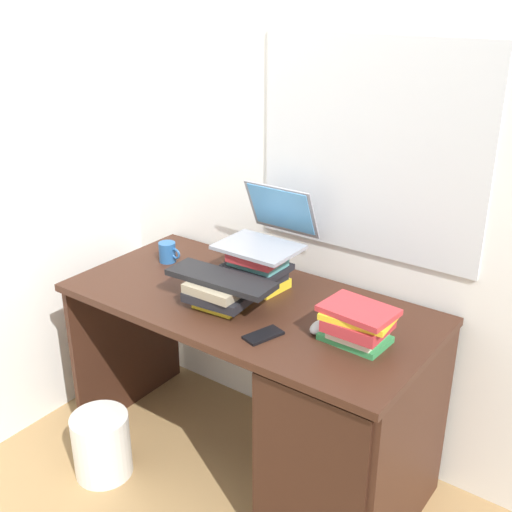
# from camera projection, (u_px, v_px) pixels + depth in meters

# --- Properties ---
(ground_plane) EXTENTS (6.00, 6.00, 0.00)m
(ground_plane) POSITION_uv_depth(u_px,v_px,m) (249.00, 460.00, 2.70)
(ground_plane) COLOR #9E7A4C
(wall_back) EXTENTS (6.00, 0.06, 2.60)m
(wall_back) POSITION_uv_depth(u_px,v_px,m) (307.00, 142.00, 2.48)
(wall_back) COLOR white
(wall_back) RESTS_ON ground
(wall_left) EXTENTS (0.05, 6.00, 2.60)m
(wall_left) POSITION_uv_depth(u_px,v_px,m) (65.00, 128.00, 2.72)
(wall_left) COLOR silver
(wall_left) RESTS_ON ground
(desk) EXTENTS (1.42, 0.69, 0.76)m
(desk) POSITION_uv_depth(u_px,v_px,m) (323.00, 414.00, 2.32)
(desk) COLOR #381E14
(desk) RESTS_ON ground
(book_stack_tall) EXTENTS (0.24, 0.20, 0.16)m
(book_stack_tall) POSITION_uv_depth(u_px,v_px,m) (258.00, 268.00, 2.48)
(book_stack_tall) COLOR yellow
(book_stack_tall) RESTS_ON desk
(book_stack_keyboard_riser) EXTENTS (0.25, 0.20, 0.10)m
(book_stack_keyboard_riser) POSITION_uv_depth(u_px,v_px,m) (220.00, 294.00, 2.34)
(book_stack_keyboard_riser) COLOR yellow
(book_stack_keyboard_riser) RESTS_ON desk
(book_stack_side) EXTENTS (0.25, 0.19, 0.13)m
(book_stack_side) POSITION_uv_depth(u_px,v_px,m) (358.00, 324.00, 2.09)
(book_stack_side) COLOR #338C4C
(book_stack_side) RESTS_ON desk
(laptop) EXTENTS (0.31, 0.32, 0.22)m
(laptop) POSITION_uv_depth(u_px,v_px,m) (268.00, 231.00, 2.47)
(laptop) COLOR gray
(laptop) RESTS_ON book_stack_tall
(keyboard) EXTENTS (0.43, 0.16, 0.02)m
(keyboard) POSITION_uv_depth(u_px,v_px,m) (221.00, 279.00, 2.32)
(keyboard) COLOR black
(keyboard) RESTS_ON book_stack_keyboard_riser
(computer_mouse) EXTENTS (0.06, 0.10, 0.04)m
(computer_mouse) POSITION_uv_depth(u_px,v_px,m) (321.00, 327.00, 2.18)
(computer_mouse) COLOR #A5A8AD
(computer_mouse) RESTS_ON desk
(mug) EXTENTS (0.11, 0.07, 0.09)m
(mug) POSITION_uv_depth(u_px,v_px,m) (168.00, 252.00, 2.72)
(mug) COLOR #265999
(mug) RESTS_ON desk
(cell_phone) EXTENTS (0.10, 0.15, 0.01)m
(cell_phone) POSITION_uv_depth(u_px,v_px,m) (263.00, 335.00, 2.15)
(cell_phone) COLOR black
(cell_phone) RESTS_ON desk
(wastebasket) EXTENTS (0.23, 0.23, 0.27)m
(wastebasket) POSITION_uv_depth(u_px,v_px,m) (102.00, 445.00, 2.58)
(wastebasket) COLOR silver
(wastebasket) RESTS_ON ground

